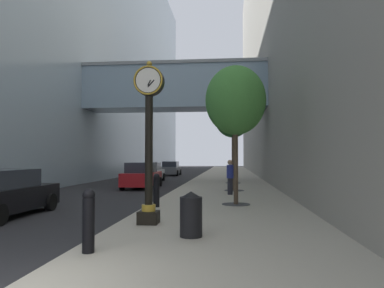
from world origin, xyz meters
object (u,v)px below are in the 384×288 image
at_px(car_grey_trailing, 171,169).
at_px(car_black_mid, 1,194).
at_px(street_tree_near, 236,101).
at_px(pedestrian_walking, 230,176).
at_px(bollard_third, 156,189).
at_px(car_white_near, 149,172).
at_px(bollard_nearest, 89,219).
at_px(street_tree_mid_near, 234,111).
at_px(trash_bin, 191,213).
at_px(car_red_far, 142,176).
at_px(street_clock, 149,134).
at_px(street_tree_mid_far, 233,116).

bearing_deg(car_grey_trailing, car_black_mid, -92.23).
relative_size(street_tree_near, pedestrian_walking, 3.18).
distance_m(bollard_third, car_white_near, 16.39).
height_order(bollard_nearest, street_tree_mid_near, street_tree_mid_near).
bearing_deg(trash_bin, bollard_third, 110.02).
distance_m(street_tree_near, car_black_mid, 9.05).
bearing_deg(trash_bin, car_grey_trailing, 99.95).
height_order(car_red_far, car_grey_trailing, car_red_far).
distance_m(street_tree_mid_near, car_white_near, 11.78).
xyz_separation_m(car_white_near, car_grey_trailing, (0.08, 10.75, -0.01)).
distance_m(bollard_nearest, car_black_mid, 6.71).
distance_m(bollard_third, street_tree_mid_near, 8.59).
xyz_separation_m(street_tree_mid_near, trash_bin, (-1.14, -12.11, -3.93)).
distance_m(street_clock, car_red_far, 13.83).
bearing_deg(bollard_third, pedestrian_walking, 60.63).
height_order(street_tree_mid_near, street_tree_mid_far, street_tree_mid_far).
xyz_separation_m(bollard_third, street_tree_near, (2.96, 1.00, 3.43)).
relative_size(street_tree_mid_near, car_grey_trailing, 1.30).
xyz_separation_m(bollard_third, car_black_mid, (-4.85, -2.00, -0.01)).
xyz_separation_m(street_tree_near, car_white_near, (-6.78, 14.94, -3.44)).
relative_size(bollard_nearest, car_black_mid, 0.27).
bearing_deg(street_tree_near, bollard_third, -161.34).
bearing_deg(bollard_nearest, bollard_third, 90.00).
relative_size(bollard_nearest, bollard_third, 1.00).
relative_size(street_tree_near, car_black_mid, 1.20).
bearing_deg(street_tree_mid_near, bollard_third, -112.64).
height_order(street_tree_mid_far, car_black_mid, street_tree_mid_far).
bearing_deg(pedestrian_walking, street_tree_near, -86.72).
bearing_deg(car_black_mid, bollard_nearest, -43.70).
xyz_separation_m(bollard_third, street_tree_mid_far, (2.96, 13.20, 4.17)).
distance_m(pedestrian_walking, car_black_mid, 10.24).
xyz_separation_m(bollard_third, street_tree_mid_near, (2.96, 7.10, 3.82)).
xyz_separation_m(street_tree_mid_near, car_grey_trailing, (-6.70, 19.59, -3.84)).
height_order(bollard_third, car_black_mid, car_black_mid).
bearing_deg(bollard_nearest, car_red_far, 100.07).
bearing_deg(bollard_third, car_grey_trailing, 97.97).
relative_size(trash_bin, pedestrian_walking, 0.61).
height_order(street_tree_near, car_grey_trailing, street_tree_near).
xyz_separation_m(street_tree_mid_far, car_white_near, (-6.78, 2.74, -4.18)).
relative_size(pedestrian_walking, car_grey_trailing, 0.40).
height_order(car_white_near, car_black_mid, car_white_near).
height_order(street_tree_near, car_red_far, street_tree_near).
bearing_deg(bollard_nearest, car_white_near, 99.60).
relative_size(street_tree_mid_far, car_black_mid, 1.41).
xyz_separation_m(car_white_near, car_red_far, (0.90, -6.12, 0.03)).
xyz_separation_m(bollard_nearest, street_tree_mid_far, (2.96, 19.84, 4.17)).
xyz_separation_m(street_clock, car_black_mid, (-5.33, 1.47, -1.87)).
bearing_deg(bollard_nearest, pedestrian_walking, 76.60).
relative_size(bollard_nearest, pedestrian_walking, 0.72).
distance_m(street_tree_mid_far, car_grey_trailing, 15.63).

